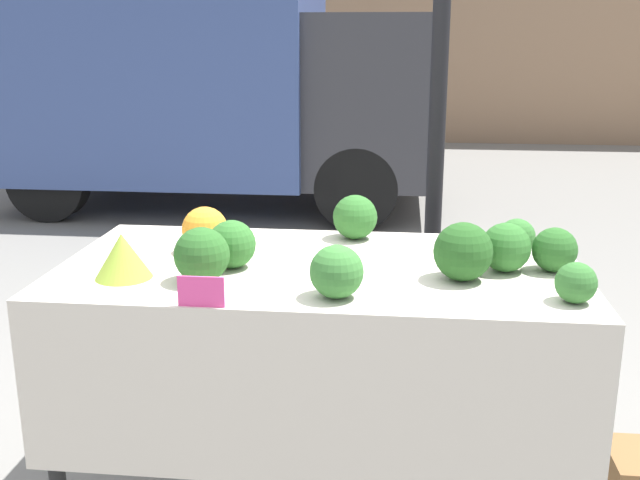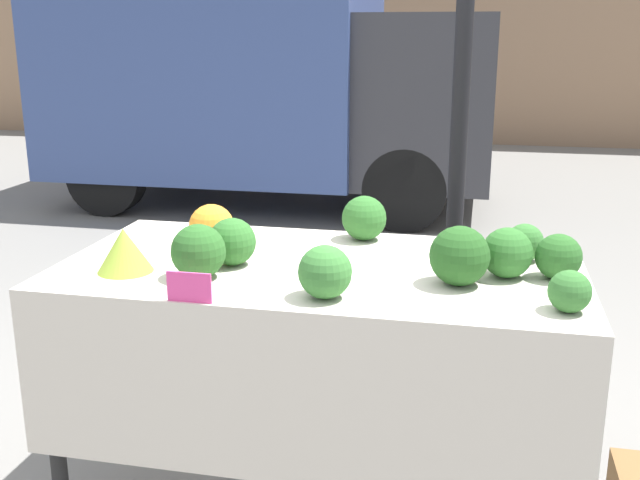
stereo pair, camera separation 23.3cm
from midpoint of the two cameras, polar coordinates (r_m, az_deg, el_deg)
tent_pole at (r=3.08m, az=12.89°, el=11.05°), size 0.07×0.07×2.75m
parked_truck at (r=7.21m, az=-3.62°, el=12.56°), size 4.01×2.07×2.30m
market_table at (r=2.33m, az=2.52°, el=-5.27°), size 1.63×0.84×0.89m
orange_cauliflower at (r=2.51m, az=-5.65°, el=0.98°), size 0.15×0.15×0.15m
romanesco_head at (r=2.31m, az=-11.94°, el=-0.79°), size 0.17×0.17×0.14m
broccoli_head_0 at (r=2.33m, az=-3.89°, el=-0.18°), size 0.15×0.15×0.15m
broccoli_head_1 at (r=2.49m, az=17.94°, el=-0.22°), size 0.12×0.12×0.12m
broccoli_head_2 at (r=2.62m, az=5.93°, el=1.64°), size 0.16×0.16×0.16m
broccoli_head_3 at (r=2.08m, az=21.58°, el=-3.72°), size 0.11×0.11×0.11m
broccoli_head_4 at (r=2.04m, az=3.66°, el=-2.50°), size 0.15×0.15×0.15m
broccoli_head_5 at (r=2.20m, az=13.59°, el=-1.24°), size 0.17×0.17×0.17m
broccoli_head_6 at (r=2.34m, az=20.47°, el=-1.25°), size 0.14×0.14×0.14m
broccoli_head_7 at (r=2.21m, az=-6.30°, el=-0.92°), size 0.16×0.16×0.16m
broccoli_head_8 at (r=2.30m, az=16.91°, el=-0.99°), size 0.15×0.15×0.15m
price_sign at (r=2.02m, az=-6.72°, el=-3.66°), size 0.13×0.01×0.08m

